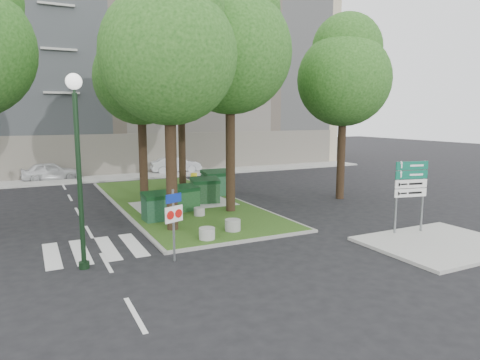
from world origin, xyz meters
TOP-DOWN VIEW (x-y plane):
  - ground at (0.00, 0.00)m, footprint 120.00×120.00m
  - median_island at (0.50, 8.00)m, footprint 6.00×16.00m
  - median_kerb at (0.50, 8.00)m, footprint 6.30×16.30m
  - sidewalk_corner at (6.50, -3.50)m, footprint 5.00×4.00m
  - building_sidewalk at (0.00, 18.50)m, footprint 42.00×3.00m
  - zebra_crossing at (-3.75, 1.50)m, footprint 5.00×3.00m
  - apartment_building at (0.00, 26.00)m, footprint 41.00×12.00m
  - tree_median_near_left at (-1.41, 2.56)m, footprint 5.20×5.20m
  - tree_median_near_right at (2.09, 4.56)m, footprint 5.60×5.60m
  - tree_median_mid at (-0.91, 9.06)m, footprint 4.80×4.80m
  - tree_median_far at (2.29, 12.06)m, footprint 5.80×5.80m
  - tree_street_right at (9.09, 5.06)m, footprint 5.00×5.00m
  - dumpster_a at (-1.57, 4.24)m, footprint 1.38×1.00m
  - dumpster_b at (0.03, 5.53)m, footprint 1.48×1.18m
  - dumpster_c at (1.63, 6.81)m, footprint 1.57×1.22m
  - dumpster_d at (3.00, 8.48)m, footprint 1.58×1.12m
  - bollard_left at (-0.80, 0.60)m, footprint 0.59×0.59m
  - bollard_right at (0.31, 4.24)m, footprint 0.50×0.50m
  - bollard_mid at (0.55, 1.24)m, footprint 0.62×0.62m
  - litter_bin at (3.20, 12.66)m, footprint 0.42×0.42m
  - street_lamp at (-5.18, -0.25)m, footprint 0.46×0.46m
  - traffic_sign_pole at (-2.51, -0.83)m, footprint 0.66×0.31m
  - directional_sign at (6.56, -2.00)m, footprint 1.36×0.34m
  - car_white at (-5.08, 19.50)m, footprint 3.93×1.68m
  - car_silver at (4.17, 19.50)m, footprint 4.12×1.64m

SIDE VIEW (x-z plane):
  - ground at x=0.00m, z-range 0.00..0.00m
  - zebra_crossing at x=-3.75m, z-range 0.00..0.01m
  - median_kerb at x=0.50m, z-range 0.00..0.10m
  - median_island at x=0.50m, z-range 0.00..0.12m
  - sidewalk_corner at x=6.50m, z-range 0.00..0.12m
  - building_sidewalk at x=0.00m, z-range 0.00..0.12m
  - bollard_right at x=0.31m, z-range 0.12..0.48m
  - bollard_left at x=-0.80m, z-range 0.12..0.54m
  - bollard_mid at x=0.55m, z-range 0.12..0.56m
  - litter_bin at x=3.20m, z-range 0.12..0.86m
  - car_white at x=-5.08m, z-range 0.00..1.32m
  - car_silver at x=4.17m, z-range 0.00..1.33m
  - dumpster_b at x=0.03m, z-range 0.10..1.32m
  - dumpster_a at x=-1.57m, z-range 0.09..1.33m
  - dumpster_c at x=1.63m, z-range 0.09..1.42m
  - dumpster_d at x=3.00m, z-range 0.09..1.54m
  - traffic_sign_pole at x=-2.51m, z-range 0.33..2.66m
  - directional_sign at x=6.56m, z-range 0.57..3.34m
  - street_lamp at x=-5.18m, z-range 0.75..6.55m
  - tree_median_mid at x=-0.91m, z-range 1.98..11.97m
  - tree_street_right at x=9.09m, z-range 1.95..12.02m
  - tree_median_near_left at x=-1.41m, z-range 2.05..12.58m
  - tree_median_near_right at x=2.09m, z-range 2.26..13.72m
  - apartment_building at x=0.00m, z-range 0.00..16.00m
  - tree_median_far at x=2.29m, z-range 2.36..14.28m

